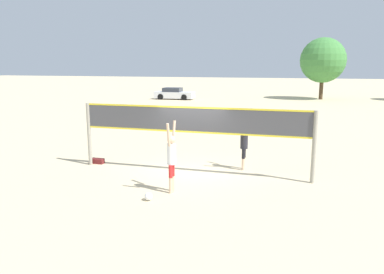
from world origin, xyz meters
The scene contains 8 objects.
ground_plane centered at (0.00, 0.00, 0.00)m, with size 200.00×200.00×0.00m, color beige.
volleyball_net centered at (0.00, 0.00, 1.72)m, with size 8.54×0.14×2.45m.
player_spiker centered at (-0.02, -2.18, 1.17)m, with size 0.28×0.72×2.22m.
player_blocker centered at (1.74, 1.00, 1.04)m, with size 0.28×0.69×1.99m.
volleyball centered at (-0.44, -3.06, 0.12)m, with size 0.24×0.24×0.24m.
gear_bag centered at (-4.03, 0.23, 0.10)m, with size 0.53×0.25×0.20m.
parked_car_near centered at (-10.23, 27.86, 0.60)m, with size 4.51×2.01×1.31m.
tree_left_cluster centered at (5.86, 32.34, 4.36)m, with size 5.01×5.01×6.88m.
Camera 1 is at (3.69, -12.69, 3.92)m, focal length 35.00 mm.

